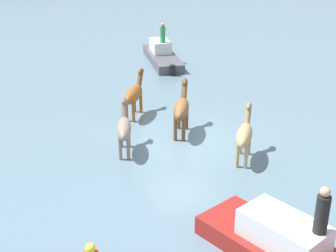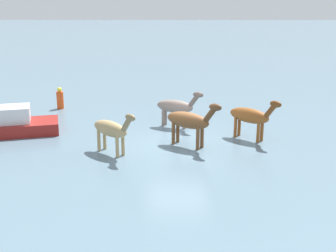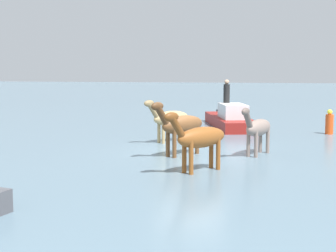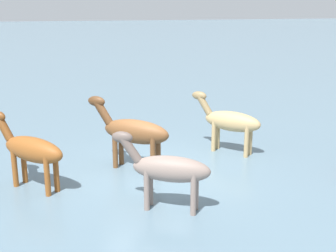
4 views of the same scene
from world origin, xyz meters
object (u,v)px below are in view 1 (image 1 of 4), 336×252
horse_chestnut_trailing (245,134)px  boat_dinghy_port (162,57)px  person_watcher_seated (163,33)px  person_boatman_standing (322,212)px  horse_lead (134,94)px  horse_rear_stallion (124,128)px  horse_dun_straggler (182,109)px

horse_chestnut_trailing → boat_dinghy_port: bearing=27.9°
horse_chestnut_trailing → person_watcher_seated: (3.19, 12.77, 0.78)m
boat_dinghy_port → person_boatman_standing: size_ratio=4.71×
person_boatman_standing → horse_lead: bearing=88.8°
horse_rear_stallion → horse_lead: 3.53m
person_boatman_standing → person_watcher_seated: bearing=74.2°
horse_lead → person_boatman_standing: bearing=-140.4°
horse_lead → person_boatman_standing: (-0.24, -11.27, 0.76)m
horse_dun_straggler → horse_chestnut_trailing: bearing=-128.4°
horse_lead → person_boatman_standing: size_ratio=1.71×
horse_lead → boat_dinghy_port: (4.98, 7.30, -0.69)m
horse_chestnut_trailing → horse_dun_straggler: horse_dun_straggler is taller
horse_chestnut_trailing → boat_dinghy_port: size_ratio=0.35×
horse_lead → horse_rear_stallion: bearing=-168.5°
horse_dun_straggler → person_watcher_seated: bearing=12.6°
horse_rear_stallion → horse_chestnut_trailing: horse_chestnut_trailing is taller
horse_dun_straggler → person_watcher_seated: person_watcher_seated is taller
horse_lead → horse_chestnut_trailing: bearing=-121.4°
boat_dinghy_port → person_watcher_seated: 1.44m
horse_rear_stallion → horse_chestnut_trailing: 4.31m
person_watcher_seated → person_boatman_standing: 19.19m
boat_dinghy_port → horse_rear_stallion: bearing=162.1°
horse_chestnut_trailing → boat_dinghy_port: (3.20, 12.87, -0.65)m
boat_dinghy_port → horse_lead: bearing=160.7°
horse_rear_stallion → person_watcher_seated: 12.30m
horse_dun_straggler → boat_dinghy_port: size_ratio=0.40×
horse_rear_stallion → person_boatman_standing: (1.49, -8.19, 0.81)m
horse_chestnut_trailing → horse_dun_straggler: 3.12m
horse_rear_stallion → horse_dun_straggler: horse_dun_straggler is taller
horse_lead → person_boatman_standing: person_boatman_standing is taller
horse_lead → horse_dun_straggler: 2.74m
horse_rear_stallion → horse_dun_straggler: bearing=-55.7°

